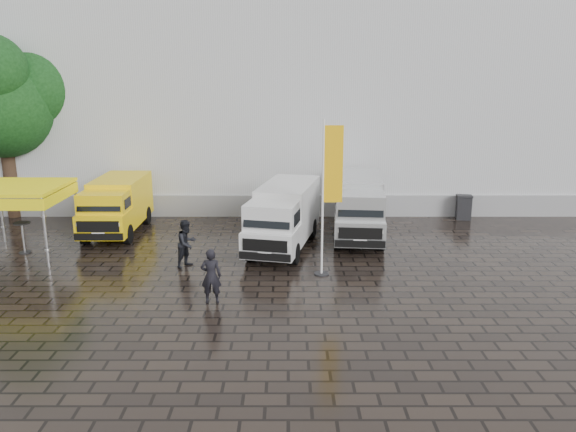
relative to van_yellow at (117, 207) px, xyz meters
name	(u,v)px	position (x,y,z in m)	size (l,w,h in m)	color
ground	(302,276)	(7.60, -5.14, -1.12)	(120.00, 120.00, 0.00)	black
exhibition_hall	(330,82)	(9.60, 10.86, 4.88)	(44.00, 16.00, 12.00)	silver
hall_plinth	(341,206)	(9.60, 2.81, -0.62)	(44.00, 0.15, 1.00)	gray
van_yellow	(117,207)	(0.00, 0.00, 0.00)	(1.87, 4.85, 2.24)	yellow
van_white	(284,218)	(6.96, -2.07, 0.07)	(1.83, 5.48, 2.37)	silver
van_silver	(358,208)	(9.97, -0.55, 0.08)	(1.85, 5.56, 2.41)	silver
canopy_tent	(17,190)	(-2.67, -2.80, 1.30)	(3.18, 3.18, 2.59)	silver
flagpole	(329,190)	(8.43, -4.98, 1.77)	(0.88, 0.50, 5.15)	black
tree	(0,98)	(-5.77, 2.95, 4.32)	(4.72, 4.72, 8.47)	black
cocktail_table	(23,238)	(-2.73, -2.68, -0.54)	(0.60, 0.60, 1.17)	black
wheelie_bin	(464,207)	(15.18, 2.32, -0.56)	(0.68, 0.68, 1.12)	black
person_front	(211,276)	(4.89, -7.35, -0.30)	(0.60, 0.39, 1.65)	black
person_tent	(187,243)	(3.63, -4.19, -0.29)	(0.81, 0.63, 1.67)	black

